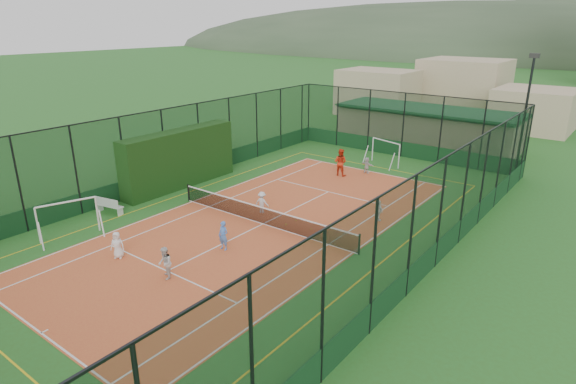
# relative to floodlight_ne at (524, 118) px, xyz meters

# --- Properties ---
(ground) EXTENTS (300.00, 300.00, 0.00)m
(ground) POSITION_rel_floodlight_ne_xyz_m (-8.60, -16.60, -4.12)
(ground) COLOR #2E6121
(ground) RESTS_ON ground
(court_slab) EXTENTS (11.17, 23.97, 0.01)m
(court_slab) POSITION_rel_floodlight_ne_xyz_m (-8.60, -16.60, -4.12)
(court_slab) COLOR #C2432B
(court_slab) RESTS_ON ground
(tennis_net) EXTENTS (11.67, 0.12, 1.06)m
(tennis_net) POSITION_rel_floodlight_ne_xyz_m (-8.60, -16.60, -3.59)
(tennis_net) COLOR black
(tennis_net) RESTS_ON ground
(perimeter_fence) EXTENTS (18.12, 34.12, 5.00)m
(perimeter_fence) POSITION_rel_floodlight_ne_xyz_m (-8.60, -16.60, -1.62)
(perimeter_fence) COLOR black
(perimeter_fence) RESTS_ON ground
(floodlight_ne) EXTENTS (0.60, 0.26, 8.25)m
(floodlight_ne) POSITION_rel_floodlight_ne_xyz_m (0.00, 0.00, 0.00)
(floodlight_ne) COLOR black
(floodlight_ne) RESTS_ON ground
(clubhouse) EXTENTS (15.20, 7.20, 3.15)m
(clubhouse) POSITION_rel_floodlight_ne_xyz_m (-8.60, 5.40, -2.55)
(clubhouse) COLOR tan
(clubhouse) RESTS_ON ground
(hedge_left) EXTENTS (1.26, 8.39, 3.67)m
(hedge_left) POSITION_rel_floodlight_ne_xyz_m (-16.90, -15.01, -2.29)
(hedge_left) COLOR black
(hedge_left) RESTS_ON ground
(white_bench) EXTENTS (1.78, 0.79, 0.97)m
(white_bench) POSITION_rel_floodlight_ne_xyz_m (-16.40, -20.59, -3.64)
(white_bench) COLOR white
(white_bench) RESTS_ON ground
(futsal_goal_near) EXTENTS (2.96, 1.71, 1.84)m
(futsal_goal_near) POSITION_rel_floodlight_ne_xyz_m (-15.23, -23.60, -3.21)
(futsal_goal_near) COLOR white
(futsal_goal_near) RESTS_ON ground
(futsal_goal_far) EXTENTS (2.88, 1.59, 1.78)m
(futsal_goal_far) POSITION_rel_floodlight_ne_xyz_m (-8.60, -2.41, -3.23)
(futsal_goal_far) COLOR white
(futsal_goal_far) RESTS_ON ground
(child_near_left) EXTENTS (0.73, 0.68, 1.26)m
(child_near_left) POSITION_rel_floodlight_ne_xyz_m (-11.35, -23.51, -3.49)
(child_near_left) COLOR white
(child_near_left) RESTS_ON court_slab
(child_near_mid) EXTENTS (0.54, 0.38, 1.41)m
(child_near_mid) POSITION_rel_floodlight_ne_xyz_m (-8.13, -20.00, -3.41)
(child_near_mid) COLOR #4E83DD
(child_near_mid) RESTS_ON court_slab
(child_near_right) EXTENTS (0.87, 0.84, 1.41)m
(child_near_right) POSITION_rel_floodlight_ne_xyz_m (-8.14, -23.41, -3.41)
(child_near_right) COLOR silver
(child_near_right) RESTS_ON court_slab
(child_far_left) EXTENTS (0.88, 0.63, 1.24)m
(child_far_left) POSITION_rel_floodlight_ne_xyz_m (-9.66, -15.40, -3.50)
(child_far_left) COLOR silver
(child_far_left) RESTS_ON court_slab
(child_far_right) EXTENTS (0.73, 0.56, 1.15)m
(child_far_right) POSITION_rel_floodlight_ne_xyz_m (-3.95, -12.47, -3.54)
(child_far_right) COLOR white
(child_far_right) RESTS_ON court_slab
(child_far_back) EXTENTS (1.09, 0.56, 1.13)m
(child_far_back) POSITION_rel_floodlight_ne_xyz_m (-8.63, -5.19, -3.55)
(child_far_back) COLOR silver
(child_far_back) RESTS_ON court_slab
(coach) EXTENTS (1.00, 0.82, 1.90)m
(coach) POSITION_rel_floodlight_ne_xyz_m (-9.83, -6.81, -3.17)
(coach) COLOR red
(coach) RESTS_ON court_slab
(tennis_balls) EXTENTS (6.24, 1.61, 0.07)m
(tennis_balls) POSITION_rel_floodlight_ne_xyz_m (-7.78, -15.15, -4.08)
(tennis_balls) COLOR #CCE033
(tennis_balls) RESTS_ON court_slab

